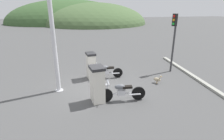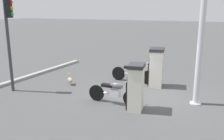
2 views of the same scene
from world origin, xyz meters
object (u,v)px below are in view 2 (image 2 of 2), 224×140
Objects in this scene: fuel_pump_far at (136,87)px; wandering_duck at (70,80)px; motorcycle_near_pump at (134,73)px; motorcycle_far_pump at (114,91)px; canopy_support_pole at (201,38)px; roadside_traffic_light at (9,29)px; fuel_pump_near at (156,67)px.

fuel_pump_far is 3.87m from wandering_duck.
motorcycle_near_pump is 4.38× the size of wandering_duck.
fuel_pump_far is at bearing 167.26° from motorcycle_far_pump.
roadside_traffic_light is at bearing 11.59° from canopy_support_pole.
motorcycle_far_pump is at bearing -12.74° from fuel_pump_far.
motorcycle_far_pump is at bearing 94.43° from motorcycle_near_pump.
roadside_traffic_light is at bearing 0.92° from fuel_pump_far.
motorcycle_near_pump is (1.06, -2.99, -0.34)m from fuel_pump_far.
motorcycle_far_pump is (0.85, -0.19, -0.32)m from fuel_pump_far.
canopy_support_pole is at bearing 149.97° from motorcycle_near_pump.
roadside_traffic_light reaches higher than motorcycle_far_pump.
wandering_duck is at bearing -23.27° from fuel_pump_far.
fuel_pump_far is at bearing 109.53° from motorcycle_near_pump.
fuel_pump_near is 0.78× the size of motorcycle_near_pump.
canopy_support_pole reaches higher than motorcycle_far_pump.
motorcycle_near_pump is 2.88m from wandering_duck.
fuel_pump_near reaches higher than motorcycle_far_pump.
motorcycle_near_pump is 5.52m from roadside_traffic_light.
wandering_duck is (2.67, -1.32, -0.23)m from motorcycle_far_pump.
fuel_pump_far is 3.20× the size of wandering_duck.
motorcycle_near_pump is 0.58× the size of roadside_traffic_light.
canopy_support_pole is (-5.31, 0.17, 2.09)m from wandering_duck.
motorcycle_near_pump is 0.45× the size of canopy_support_pole.
motorcycle_far_pump is at bearing -176.38° from roadside_traffic_light.
fuel_pump_far is (0.00, 2.81, -0.05)m from fuel_pump_near.
canopy_support_pole is at bearing -143.14° from fuel_pump_far.
wandering_duck is at bearing -26.31° from motorcycle_far_pump.
fuel_pump_far is 0.80× the size of motorcycle_far_pump.
fuel_pump_far reaches higher than motorcycle_near_pump.
canopy_support_pole is at bearing 178.19° from wandering_duck.
motorcycle_near_pump is at bearing -85.57° from motorcycle_far_pump.
roadside_traffic_light is at bearing 3.62° from motorcycle_far_pump.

